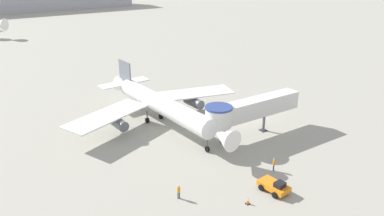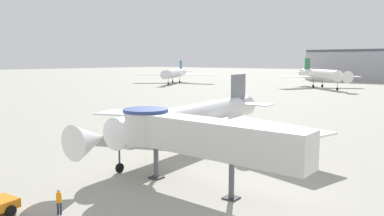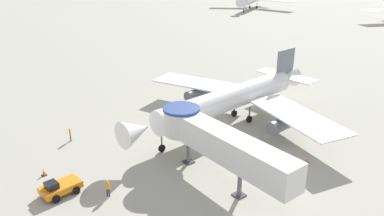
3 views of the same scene
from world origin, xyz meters
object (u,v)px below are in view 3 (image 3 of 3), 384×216
(traffic_cone_apron_front, at_px, (44,172))
(traffic_cone_starboard_wing, at_px, (307,159))
(pushback_tug_orange, at_px, (60,187))
(ground_crew_marshaller, at_px, (108,187))
(main_airplane, at_px, (233,98))
(jet_bridge, at_px, (214,139))
(ground_crew_wing_walker, at_px, (70,134))

(traffic_cone_apron_front, bearing_deg, traffic_cone_starboard_wing, 57.44)
(pushback_tug_orange, xyz_separation_m, ground_crew_marshaller, (3.32, 3.47, 0.32))
(main_airplane, xyz_separation_m, jet_bridge, (9.06, -11.34, 0.90))
(ground_crew_marshaller, bearing_deg, pushback_tug_orange, 170.54)
(traffic_cone_starboard_wing, relative_size, ground_crew_wing_walker, 0.47)
(jet_bridge, xyz_separation_m, traffic_cone_starboard_wing, (3.97, 10.44, -4.17))
(main_airplane, height_order, pushback_tug_orange, main_airplane)
(ground_crew_marshaller, bearing_deg, traffic_cone_apron_front, 149.68)
(pushback_tug_orange, distance_m, traffic_cone_starboard_wing, 26.37)
(ground_crew_marshaller, bearing_deg, ground_crew_wing_walker, 117.50)
(main_airplane, relative_size, pushback_tug_orange, 8.25)
(jet_bridge, height_order, traffic_cone_apron_front, jet_bridge)
(pushback_tug_orange, bearing_deg, ground_crew_marshaller, 39.77)
(pushback_tug_orange, distance_m, traffic_cone_apron_front, 4.38)
(main_airplane, relative_size, traffic_cone_starboard_wing, 39.74)
(main_airplane, height_order, ground_crew_wing_walker, main_airplane)
(traffic_cone_starboard_wing, relative_size, ground_crew_marshaller, 0.45)
(jet_bridge, bearing_deg, pushback_tug_orange, -117.46)
(main_airplane, height_order, ground_crew_marshaller, main_airplane)
(jet_bridge, bearing_deg, traffic_cone_apron_front, -129.70)
(jet_bridge, distance_m, ground_crew_marshaller, 11.27)
(main_airplane, xyz_separation_m, traffic_cone_apron_front, (-2.38, -25.02, -3.27))
(main_airplane, height_order, traffic_cone_starboard_wing, main_airplane)
(pushback_tug_orange, height_order, traffic_cone_apron_front, pushback_tug_orange)
(traffic_cone_apron_front, bearing_deg, main_airplane, 84.57)
(jet_bridge, bearing_deg, traffic_cone_starboard_wing, 69.39)
(traffic_cone_starboard_wing, distance_m, ground_crew_marshaller, 21.89)
(ground_crew_marshaller, relative_size, ground_crew_wing_walker, 1.05)
(pushback_tug_orange, relative_size, traffic_cone_apron_front, 4.76)
(ground_crew_wing_walker, bearing_deg, traffic_cone_starboard_wing, 54.99)
(ground_crew_wing_walker, bearing_deg, ground_crew_marshaller, 7.00)
(ground_crew_wing_walker, bearing_deg, jet_bridge, 39.37)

